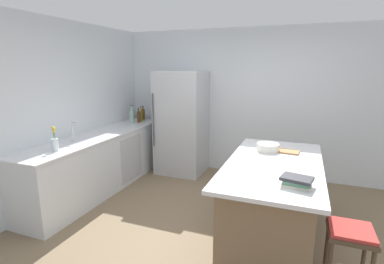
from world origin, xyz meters
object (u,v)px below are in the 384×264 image
at_px(flower_vase, 55,143).
at_px(hot_sauce_bottle, 141,117).
at_px(refrigerator, 182,123).
at_px(whiskey_bottle, 143,114).
at_px(bar_stool, 350,241).
at_px(sink_faucet, 73,131).
at_px(mixing_bowl, 268,147).
at_px(kitchen_island, 272,200).
at_px(gin_bottle, 132,116).
at_px(cutting_board, 285,151).
at_px(olive_oil_bottle, 141,116).
at_px(cookbook_stack, 297,181).
at_px(syrup_bottle, 139,117).

bearing_deg(flower_vase, hot_sauce_bottle, 92.51).
xyz_separation_m(refrigerator, whiskey_bottle, (-0.90, 0.16, 0.08)).
distance_m(bar_stool, sink_faucet, 3.53).
bearing_deg(mixing_bowl, kitchen_island, -74.46).
distance_m(kitchen_island, sink_faucet, 2.80).
xyz_separation_m(gin_bottle, cutting_board, (2.82, -0.96, -0.12)).
bearing_deg(sink_faucet, cutting_board, 10.86).
bearing_deg(hot_sauce_bottle, refrigerator, -4.25).
xyz_separation_m(bar_stool, olive_oil_bottle, (-3.35, 2.30, 0.50)).
bearing_deg(flower_vase, olive_oil_bottle, 90.90).
bearing_deg(olive_oil_bottle, sink_faucet, -92.99).
bearing_deg(gin_bottle, cutting_board, -18.80).
height_order(sink_faucet, cookbook_stack, sink_faucet).
height_order(whiskey_bottle, cutting_board, whiskey_bottle).
distance_m(hot_sauce_bottle, gin_bottle, 0.28).
relative_size(bar_stool, cutting_board, 1.83).
bearing_deg(sink_faucet, bar_stool, -10.11).
bearing_deg(cutting_board, sink_faucet, -169.14).
xyz_separation_m(cookbook_stack, mixing_bowl, (-0.37, 1.04, 0.00)).
bearing_deg(sink_faucet, gin_bottle, 90.11).
relative_size(refrigerator, cookbook_stack, 6.35).
height_order(syrup_bottle, cookbook_stack, syrup_bottle).
xyz_separation_m(whiskey_bottle, olive_oil_bottle, (0.06, -0.18, 0.00)).
bearing_deg(cutting_board, syrup_bottle, 158.92).
bearing_deg(bar_stool, sink_faucet, 169.89).
height_order(syrup_bottle, gin_bottle, gin_bottle).
bearing_deg(hot_sauce_bottle, olive_oil_bottle, -54.23).
bearing_deg(bar_stool, refrigerator, 137.24).
xyz_separation_m(hot_sauce_bottle, cutting_board, (2.79, -1.23, -0.07)).
xyz_separation_m(kitchen_island, mixing_bowl, (-0.12, 0.43, 0.49)).
bearing_deg(sink_faucet, refrigerator, 61.45).
bearing_deg(gin_bottle, flower_vase, -86.35).
height_order(kitchen_island, cutting_board, cutting_board).
height_order(sink_faucet, hot_sauce_bottle, sink_faucet).
distance_m(bar_stool, gin_bottle, 4.07).
distance_m(bar_stool, whiskey_bottle, 4.24).
relative_size(bar_stool, flower_vase, 2.02).
bearing_deg(whiskey_bottle, refrigerator, -10.02).
distance_m(refrigerator, gin_bottle, 0.96).
xyz_separation_m(flower_vase, syrup_bottle, (-0.03, 2.04, 0.00)).
height_order(flower_vase, hot_sauce_bottle, flower_vase).
relative_size(gin_bottle, mixing_bowl, 1.22).
bearing_deg(whiskey_bottle, sink_faucet, -90.84).
height_order(olive_oil_bottle, gin_bottle, gin_bottle).
xyz_separation_m(hot_sauce_bottle, gin_bottle, (-0.03, -0.27, 0.05)).
bearing_deg(syrup_bottle, gin_bottle, -134.81).
xyz_separation_m(sink_faucet, mixing_bowl, (2.61, 0.50, -0.11)).
xyz_separation_m(syrup_bottle, mixing_bowl, (2.52, -1.09, -0.06)).
bearing_deg(refrigerator, olive_oil_bottle, -178.54).
xyz_separation_m(refrigerator, hot_sauce_bottle, (-0.90, 0.07, 0.05)).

